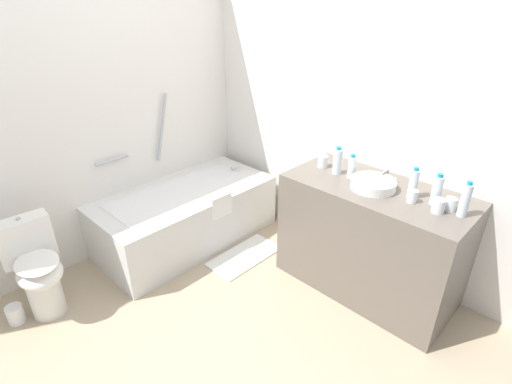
# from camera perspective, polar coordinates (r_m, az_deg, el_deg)

# --- Properties ---
(ground_plane) EXTENTS (4.07, 4.07, 0.00)m
(ground_plane) POSITION_cam_1_polar(r_m,az_deg,el_deg) (2.87, -8.08, -19.81)
(ground_plane) COLOR tan
(wall_back_tiled) EXTENTS (3.47, 0.10, 2.41)m
(wall_back_tiled) POSITION_cam_1_polar(r_m,az_deg,el_deg) (3.38, -25.11, 9.49)
(wall_back_tiled) COLOR white
(wall_back_tiled) RESTS_ON ground_plane
(wall_right_mirror) EXTENTS (0.10, 3.18, 2.41)m
(wall_right_mirror) POSITION_cam_1_polar(r_m,az_deg,el_deg) (3.28, 13.00, 10.88)
(wall_right_mirror) COLOR white
(wall_right_mirror) RESTS_ON ground_plane
(bathtub) EXTENTS (1.61, 0.79, 1.31)m
(bathtub) POSITION_cam_1_polar(r_m,az_deg,el_deg) (3.65, -10.23, -3.14)
(bathtub) COLOR silver
(bathtub) RESTS_ON ground_plane
(toilet) EXTENTS (0.36, 0.50, 0.72)m
(toilet) POSITION_cam_1_polar(r_m,az_deg,el_deg) (3.16, -29.53, -9.79)
(toilet) COLOR white
(toilet) RESTS_ON ground_plane
(vanity_counter) EXTENTS (0.63, 1.30, 0.87)m
(vanity_counter) POSITION_cam_1_polar(r_m,az_deg,el_deg) (3.07, 16.39, -6.69)
(vanity_counter) COLOR #6B6056
(vanity_counter) RESTS_ON ground_plane
(sink_basin) EXTENTS (0.31, 0.31, 0.07)m
(sink_basin) POSITION_cam_1_polar(r_m,az_deg,el_deg) (2.82, 16.85, 1.12)
(sink_basin) COLOR white
(sink_basin) RESTS_ON vanity_counter
(sink_faucet) EXTENTS (0.11, 0.15, 0.09)m
(sink_faucet) POSITION_cam_1_polar(r_m,az_deg,el_deg) (2.97, 18.59, 2.29)
(sink_faucet) COLOR #A0A0A5
(sink_faucet) RESTS_ON vanity_counter
(water_bottle_0) EXTENTS (0.06, 0.06, 0.18)m
(water_bottle_0) POSITION_cam_1_polar(r_m,az_deg,el_deg) (2.93, 13.92, 3.58)
(water_bottle_0) COLOR silver
(water_bottle_0) RESTS_ON vanity_counter
(water_bottle_1) EXTENTS (0.06, 0.06, 0.22)m
(water_bottle_1) POSITION_cam_1_polar(r_m,az_deg,el_deg) (2.75, 22.13, 1.14)
(water_bottle_1) COLOR silver
(water_bottle_1) RESTS_ON vanity_counter
(water_bottle_2) EXTENTS (0.06, 0.06, 0.22)m
(water_bottle_2) POSITION_cam_1_polar(r_m,az_deg,el_deg) (2.72, 25.05, 0.22)
(water_bottle_2) COLOR silver
(water_bottle_2) RESTS_ON vanity_counter
(water_bottle_3) EXTENTS (0.07, 0.07, 0.21)m
(water_bottle_3) POSITION_cam_1_polar(r_m,az_deg,el_deg) (2.97, 11.90, 4.45)
(water_bottle_3) COLOR silver
(water_bottle_3) RESTS_ON vanity_counter
(water_bottle_4) EXTENTS (0.06, 0.06, 0.23)m
(water_bottle_4) POSITION_cam_1_polar(r_m,az_deg,el_deg) (2.65, 28.39, -1.05)
(water_bottle_4) COLOR silver
(water_bottle_4) RESTS_ON vanity_counter
(drinking_glass_0) EXTENTS (0.08, 0.08, 0.09)m
(drinking_glass_0) POSITION_cam_1_polar(r_m,az_deg,el_deg) (2.65, 25.25, -1.86)
(drinking_glass_0) COLOR white
(drinking_glass_0) RESTS_ON vanity_counter
(drinking_glass_1) EXTENTS (0.08, 0.08, 0.09)m
(drinking_glass_1) POSITION_cam_1_polar(r_m,az_deg,el_deg) (3.09, 9.79, 4.44)
(drinking_glass_1) COLOR white
(drinking_glass_1) RESTS_ON vanity_counter
(drinking_glass_2) EXTENTS (0.06, 0.06, 0.09)m
(drinking_glass_2) POSITION_cam_1_polar(r_m,az_deg,el_deg) (2.71, 22.01, -0.61)
(drinking_glass_2) COLOR white
(drinking_glass_2) RESTS_ON vanity_counter
(drinking_glass_3) EXTENTS (0.07, 0.07, 0.09)m
(drinking_glass_3) POSITION_cam_1_polar(r_m,az_deg,el_deg) (2.71, 26.68, -1.64)
(drinking_glass_3) COLOR white
(drinking_glass_3) RESTS_ON vanity_counter
(bath_mat) EXTENTS (0.66, 0.33, 0.01)m
(bath_mat) POSITION_cam_1_polar(r_m,az_deg,el_deg) (3.50, -1.67, -9.38)
(bath_mat) COLOR white
(bath_mat) RESTS_ON ground_plane
(toilet_paper_roll) EXTENTS (0.11, 0.11, 0.14)m
(toilet_paper_roll) POSITION_cam_1_polar(r_m,az_deg,el_deg) (3.33, -31.87, -15.02)
(toilet_paper_roll) COLOR white
(toilet_paper_roll) RESTS_ON ground_plane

